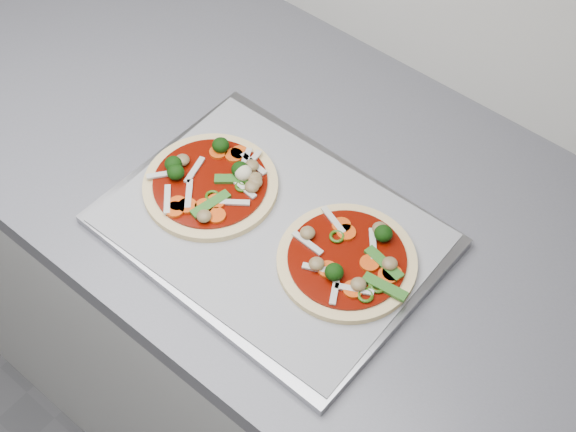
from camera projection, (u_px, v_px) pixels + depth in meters
The scene contains 6 objects.
base_cabinet at pixel (161, 247), 1.62m from camera, with size 3.60×0.60×0.86m, color silver.
countertop at pixel (124, 83), 1.26m from camera, with size 3.60×0.60×0.04m, color slate.
baking_tray at pixel (272, 231), 1.06m from camera, with size 0.42×0.31×0.01m, color gray.
parchment at pixel (272, 227), 1.05m from camera, with size 0.40×0.29×0.00m, color gray.
pizza_left at pixel (212, 183), 1.08m from camera, with size 0.23×0.23×0.03m.
pizza_right at pixel (349, 260), 1.01m from camera, with size 0.20×0.20×0.03m.
Camera 1 is at (0.79, 0.75, 1.76)m, focal length 50.00 mm.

